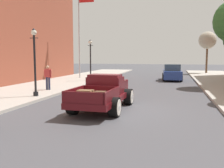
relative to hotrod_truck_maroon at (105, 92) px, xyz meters
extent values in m
plane|color=#47474C|center=(0.65, -0.12, -0.75)|extent=(140.00, 140.00, 0.00)
cube|color=#510F14|center=(0.00, -0.24, -0.21)|extent=(1.90, 4.95, 0.24)
cube|color=#510F14|center=(0.01, 0.11, 0.31)|extent=(1.59, 1.14, 0.80)
cube|color=#510F14|center=(0.00, 0.06, 0.77)|extent=(1.46, 0.98, 0.12)
cube|color=#3D4C5B|center=(0.02, 0.68, 0.47)|extent=(1.33, 0.08, 0.44)
cube|color=#510F14|center=(0.04, 1.41, 0.17)|extent=(1.36, 1.54, 0.52)
cube|color=silver|center=(0.06, 2.21, 0.15)|extent=(0.68, 0.12, 0.47)
cube|color=#510F14|center=(-0.04, -1.64, -0.07)|extent=(1.75, 2.15, 0.04)
cube|color=#510F14|center=(-0.85, -1.62, 0.15)|extent=(0.14, 2.10, 0.44)
cube|color=#510F14|center=(0.76, -1.67, 0.15)|extent=(0.14, 2.10, 0.44)
cube|color=#510F14|center=(-0.07, -2.65, 0.15)|extent=(1.62, 0.13, 0.44)
cube|color=#510F14|center=(-0.02, -0.63, 0.15)|extent=(1.62, 0.13, 0.44)
cylinder|color=black|center=(-0.86, 1.13, -0.35)|extent=(0.38, 0.81, 0.80)
cylinder|color=silver|center=(-1.05, 1.13, -0.35)|extent=(0.03, 0.66, 0.66)
cylinder|color=silver|center=(-1.06, 1.13, -0.35)|extent=(0.03, 0.24, 0.24)
cylinder|color=black|center=(0.93, 1.08, -0.35)|extent=(0.38, 0.81, 0.80)
cylinder|color=silver|center=(1.12, 1.07, -0.35)|extent=(0.03, 0.66, 0.66)
cylinder|color=silver|center=(1.13, 1.07, -0.35)|extent=(0.03, 0.24, 0.24)
cylinder|color=black|center=(-0.94, -1.57, -0.35)|extent=(0.38, 0.81, 0.80)
cylinder|color=silver|center=(-1.13, -1.56, -0.35)|extent=(0.03, 0.66, 0.66)
cylinder|color=silver|center=(-1.14, -1.56, -0.35)|extent=(0.03, 0.24, 0.24)
cylinder|color=black|center=(0.85, -1.62, -0.35)|extent=(0.38, 0.81, 0.80)
cylinder|color=silver|center=(1.04, -1.62, -0.35)|extent=(0.03, 0.66, 0.66)
cylinder|color=silver|center=(1.05, -1.62, -0.35)|extent=(0.03, 0.24, 0.24)
cube|color=olive|center=(-0.23, -1.99, 0.15)|extent=(0.61, 0.46, 0.40)
cube|color=#3D2D1E|center=(-0.23, -1.99, 0.15)|extent=(0.62, 0.07, 0.42)
cube|color=brown|center=(0.18, -1.35, 0.09)|extent=(0.47, 0.36, 0.28)
cube|color=#284293|center=(2.95, 14.87, -0.14)|extent=(1.96, 4.39, 0.80)
cube|color=#384C5B|center=(2.96, 14.72, 0.58)|extent=(1.63, 2.08, 0.64)
cylinder|color=black|center=(2.06, 16.12, -0.42)|extent=(0.26, 0.67, 0.66)
cylinder|color=black|center=(3.70, 16.21, -0.42)|extent=(0.26, 0.67, 0.66)
cylinder|color=black|center=(2.20, 13.54, -0.42)|extent=(0.26, 0.67, 0.66)
cylinder|color=black|center=(3.85, 13.63, -0.42)|extent=(0.26, 0.67, 0.66)
cylinder|color=#232847|center=(-5.30, 4.29, -0.17)|extent=(0.14, 0.14, 0.86)
cylinder|color=#232847|center=(-5.12, 4.29, -0.17)|extent=(0.14, 0.14, 0.86)
cube|color=#B23333|center=(-5.21, 4.29, 0.54)|extent=(0.36, 0.22, 0.56)
cylinder|color=#B23333|center=(-5.43, 4.29, 0.51)|extent=(0.09, 0.09, 0.54)
cylinder|color=#B23333|center=(-4.99, 4.29, 0.51)|extent=(0.09, 0.09, 0.54)
sphere|color=tan|center=(-5.21, 4.29, 0.94)|extent=(0.22, 0.22, 0.22)
cylinder|color=black|center=(-4.57, 1.62, -0.48)|extent=(0.28, 0.28, 0.24)
cylinder|color=black|center=(-4.57, 1.62, 1.24)|extent=(0.12, 0.12, 3.20)
cylinder|color=black|center=(-4.57, 1.62, 2.69)|extent=(0.50, 0.04, 0.04)
sphere|color=silver|center=(-4.57, 1.62, 3.00)|extent=(0.32, 0.32, 0.32)
cone|color=black|center=(-4.57, 1.62, 3.18)|extent=(0.24, 0.24, 0.14)
cylinder|color=black|center=(-4.54, 11.36, -0.48)|extent=(0.28, 0.28, 0.24)
cylinder|color=black|center=(-4.54, 11.36, 1.24)|extent=(0.12, 0.12, 3.20)
cylinder|color=black|center=(-4.54, 11.36, 2.69)|extent=(0.50, 0.04, 0.04)
sphere|color=silver|center=(-4.54, 11.36, 3.00)|extent=(0.32, 0.32, 0.32)
cone|color=black|center=(-4.54, 11.36, 3.18)|extent=(0.24, 0.24, 0.14)
cylinder|color=#B2B2B7|center=(-6.70, 14.10, 3.90)|extent=(0.12, 0.12, 9.00)
cylinder|color=brown|center=(7.52, 25.68, 1.20)|extent=(0.26, 0.26, 3.61)
sphere|color=#ADA893|center=(7.52, 25.68, 3.89)|extent=(2.36, 2.36, 2.36)
camera|label=1|loc=(3.09, -11.14, 1.65)|focal=40.10mm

